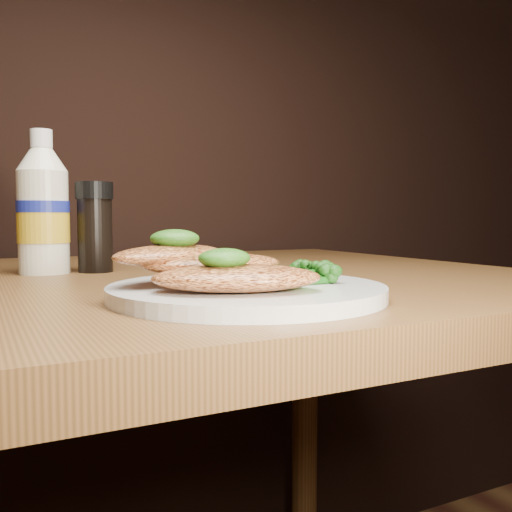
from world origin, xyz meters
name	(u,v)px	position (x,y,z in m)	size (l,w,h in m)	color
plate	(247,292)	(0.12, 0.81, 0.76)	(0.25, 0.25, 0.01)	silver
chicken_front	(237,278)	(0.09, 0.77, 0.77)	(0.14, 0.08, 0.02)	#D57F43
chicken_mid	(213,264)	(0.09, 0.82, 0.78)	(0.13, 0.06, 0.02)	#D57F43
chicken_back	(171,255)	(0.06, 0.85, 0.79)	(0.12, 0.06, 0.02)	#D57F43
pesto_front	(224,258)	(0.08, 0.77, 0.79)	(0.04, 0.04, 0.02)	#083809
pesto_back	(175,238)	(0.06, 0.85, 0.80)	(0.05, 0.04, 0.02)	#083809
broccolini_bundle	(279,272)	(0.15, 0.82, 0.77)	(0.12, 0.09, 0.02)	#144F11
mayo_bottle	(43,202)	(-0.02, 1.13, 0.84)	(0.07, 0.07, 0.19)	#ECE6C8
pepper_grinder	(95,227)	(0.04, 1.13, 0.81)	(0.05, 0.05, 0.12)	black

